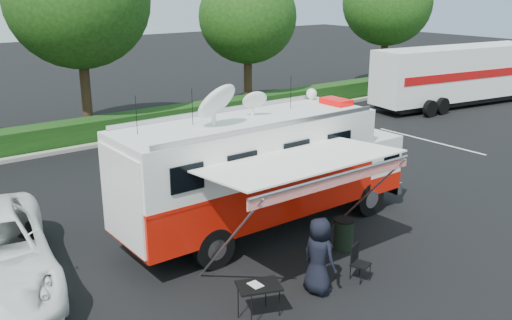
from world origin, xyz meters
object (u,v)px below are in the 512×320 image
(folding_table, at_px, (259,287))
(trash_bin, at_px, (344,234))
(semi_trailer, at_px, (457,75))
(command_truck, at_px, (265,169))

(folding_table, relative_size, trash_bin, 1.27)
(trash_bin, height_order, semi_trailer, semi_trailer)
(command_truck, distance_m, semi_trailer, 20.22)
(folding_table, bearing_deg, command_truck, 50.22)
(folding_table, xyz_separation_m, semi_trailer, (21.86, 10.25, 1.04))
(semi_trailer, bearing_deg, folding_table, -154.87)
(command_truck, relative_size, folding_table, 8.30)
(command_truck, relative_size, semi_trailer, 0.79)
(command_truck, distance_m, trash_bin, 2.74)
(folding_table, bearing_deg, semi_trailer, 25.13)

